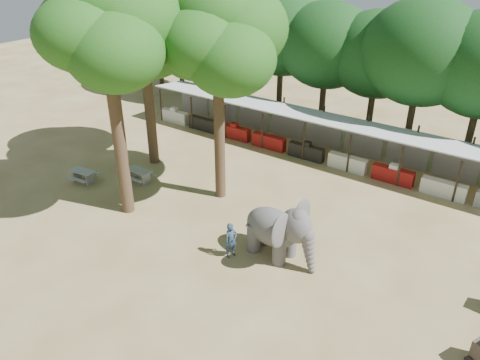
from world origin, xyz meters
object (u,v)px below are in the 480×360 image
Objects in this scene: picnic_table_far at (139,174)px; elephant at (280,230)px; yard_tree_center at (106,26)px; yard_tree_back at (217,35)px; yard_tree_left at (142,26)px; handler at (231,240)px; picnic_table_near at (83,174)px.

elephant is at bearing -8.47° from picnic_table_far.
picnic_table_far is at bearing 124.72° from yard_tree_center.
yard_tree_center is 1.06× the size of yard_tree_back.
yard_tree_back is (6.00, -1.00, 0.34)m from yard_tree_left.
yard_tree_center is 3.23× the size of elephant.
elephant is at bearing -35.67° from handler.
yard_tree_back is 6.76× the size of handler.
yard_tree_left reaches higher than picnic_table_far.
yard_tree_center is 10.79m from handler.
picnic_table_near is 1.10× the size of picnic_table_far.
picnic_table_near is (-7.29, -3.50, -8.06)m from yard_tree_back.
picnic_table_near is at bearing -105.99° from yard_tree_left.
yard_tree_center reaches higher than picnic_table_near.
yard_tree_left is at bearing 65.35° from picnic_table_near.
handler is at bearing -139.63° from elephant.
yard_tree_center is at bearing -55.72° from picnic_table_far.
yard_tree_left is 2.96× the size of elephant.
handler is at bearing -48.21° from yard_tree_back.
yard_tree_center reaches higher than yard_tree_left.
yard_tree_center is at bearing -59.04° from yard_tree_left.
yard_tree_left is 6.09m from yard_tree_back.
yard_tree_center is at bearing 107.59° from handler.
elephant is (8.57, 0.96, -7.80)m from yard_tree_center.
yard_tree_back reaches higher than elephant.
elephant reaches higher than picnic_table_near.
elephant is (5.57, -3.04, -7.13)m from yard_tree_back.
yard_tree_left is 6.66× the size of picnic_table_near.
picnic_table_far is (-4.66, -1.60, -8.05)m from yard_tree_back.
picnic_table_near is at bearing -154.34° from yard_tree_back.
yard_tree_back reaches higher than picnic_table_far.
yard_tree_back reaches higher than picnic_table_near.
yard_tree_left is 14.01m from elephant.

